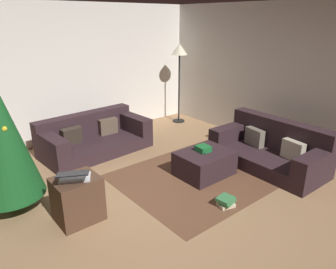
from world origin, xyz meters
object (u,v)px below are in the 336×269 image
(gift_box, at_px, (203,149))
(couch_right, at_px, (271,149))
(book_stack, at_px, (226,202))
(tv_remote, at_px, (202,152))
(side_table, at_px, (78,199))
(corner_lamp, at_px, (179,56))
(couch_left, at_px, (93,137))
(ottoman, at_px, (204,163))
(laptop, at_px, (74,176))
(christmas_tree, at_px, (1,137))

(gift_box, bearing_deg, couch_right, -24.30)
(book_stack, bearing_deg, tv_remote, 65.22)
(side_table, relative_size, book_stack, 2.19)
(book_stack, bearing_deg, corner_lamp, 58.47)
(couch_left, distance_m, book_stack, 2.84)
(ottoman, height_order, tv_remote, tv_remote)
(couch_right, xyz_separation_m, laptop, (-3.14, 0.55, 0.34))
(book_stack, distance_m, corner_lamp, 3.92)
(couch_right, xyz_separation_m, corner_lamp, (0.38, 2.74, 1.25))
(couch_right, bearing_deg, side_table, 80.42)
(tv_remote, xyz_separation_m, corner_lamp, (1.52, 2.27, 1.14))
(gift_box, bearing_deg, laptop, 178.42)
(couch_left, height_order, tv_remote, couch_left)
(couch_left, relative_size, laptop, 3.86)
(ottoman, distance_m, laptop, 2.09)
(laptop, bearing_deg, corner_lamp, 31.87)
(tv_remote, distance_m, side_table, 1.98)
(side_table, xyz_separation_m, laptop, (-0.03, -0.05, 0.34))
(laptop, bearing_deg, side_table, 61.06)
(ottoman, bearing_deg, book_stack, -117.71)
(gift_box, bearing_deg, christmas_tree, 161.62)
(tv_remote, height_order, laptop, laptop)
(gift_box, height_order, side_table, side_table)
(couch_right, xyz_separation_m, gift_box, (-1.10, 0.50, 0.15))
(tv_remote, relative_size, christmas_tree, 0.09)
(ottoman, distance_m, book_stack, 0.93)
(christmas_tree, bearing_deg, couch_left, 32.82)
(tv_remote, relative_size, laptop, 0.32)
(couch_right, bearing_deg, book_stack, 104.66)
(side_table, distance_m, laptop, 0.34)
(laptop, relative_size, book_stack, 1.99)
(couch_left, distance_m, corner_lamp, 2.71)
(ottoman, height_order, christmas_tree, christmas_tree)
(gift_box, bearing_deg, couch_left, 114.70)
(gift_box, xyz_separation_m, christmas_tree, (-2.57, 0.85, 0.56))
(couch_left, height_order, ottoman, couch_left)
(couch_right, relative_size, tv_remote, 11.51)
(tv_remote, bearing_deg, ottoman, 7.27)
(gift_box, distance_m, book_stack, 1.02)
(laptop, bearing_deg, book_stack, -29.44)
(ottoman, relative_size, laptop, 1.63)
(gift_box, xyz_separation_m, tv_remote, (-0.04, -0.02, -0.03))
(ottoman, bearing_deg, gift_box, 93.33)
(tv_remote, bearing_deg, gift_box, 56.75)
(couch_right, height_order, corner_lamp, corner_lamp)
(ottoman, xyz_separation_m, book_stack, (-0.43, -0.82, -0.12))
(side_table, bearing_deg, christmas_tree, 126.45)
(couch_right, xyz_separation_m, side_table, (-3.11, 0.60, 0.00))
(laptop, bearing_deg, christmas_tree, 123.45)
(ottoman, xyz_separation_m, tv_remote, (-0.04, 0.02, 0.20))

